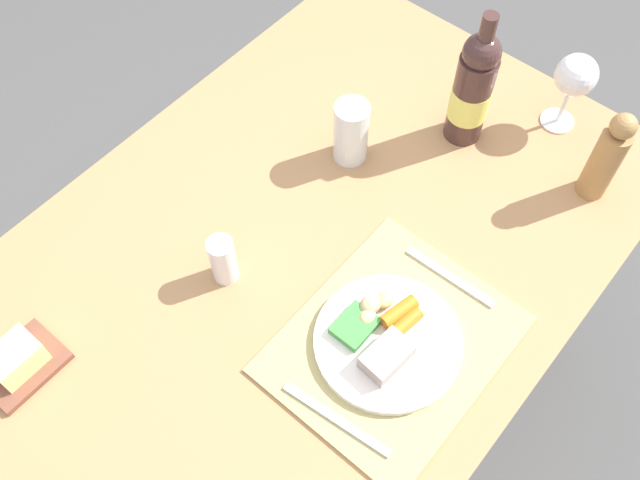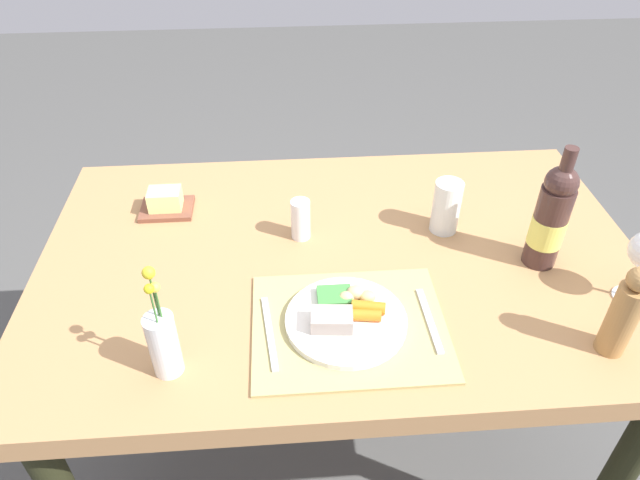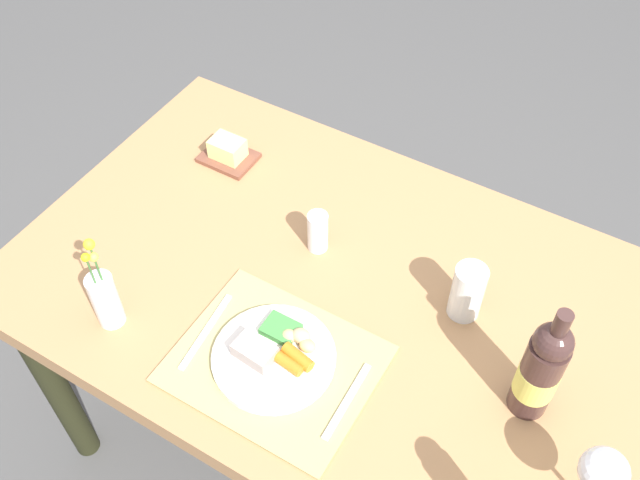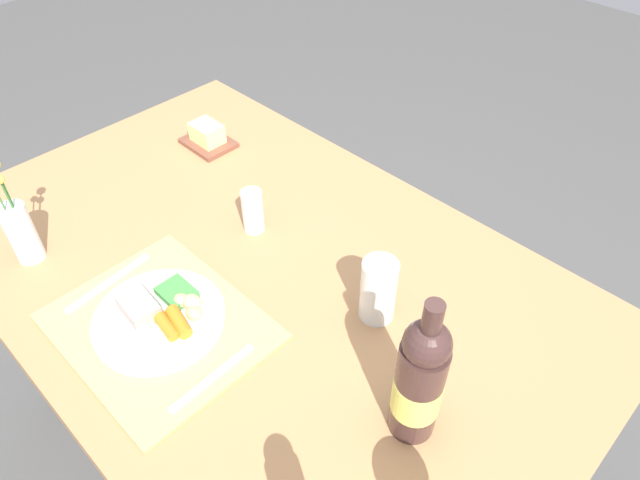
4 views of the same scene
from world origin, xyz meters
name	(u,v)px [view 4 (image 4 of 4)]	position (x,y,z in m)	size (l,w,h in m)	color
ground_plane	(275,449)	(0.00, 0.00, 0.00)	(8.00, 8.00, 0.00)	#4D4D4B
dining_table	(257,296)	(0.00, 0.00, 0.69)	(1.38, 0.88, 0.78)	#A97A4E
placemat	(159,326)	(-0.01, -0.22, 0.78)	(0.38, 0.31, 0.01)	tan
dinner_plate	(161,316)	(-0.01, -0.21, 0.80)	(0.24, 0.24, 0.05)	silver
fork	(108,283)	(-0.16, -0.23, 0.78)	(0.01, 0.19, 0.01)	silver
knife	(212,377)	(0.15, -0.22, 0.78)	(0.01, 0.18, 0.01)	silver
butter_dish	(208,137)	(-0.42, 0.21, 0.80)	(0.13, 0.10, 0.06)	brown
wine_bottle	(419,381)	(0.44, -0.05, 0.90)	(0.07, 0.07, 0.29)	#402925
water_tumbler	(378,293)	(0.26, 0.08, 0.83)	(0.07, 0.07, 0.13)	silver
salt_shaker	(253,211)	(-0.09, 0.08, 0.83)	(0.05, 0.05, 0.10)	white
flower_vase	(20,230)	(-0.35, -0.30, 0.85)	(0.05, 0.05, 0.24)	silver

